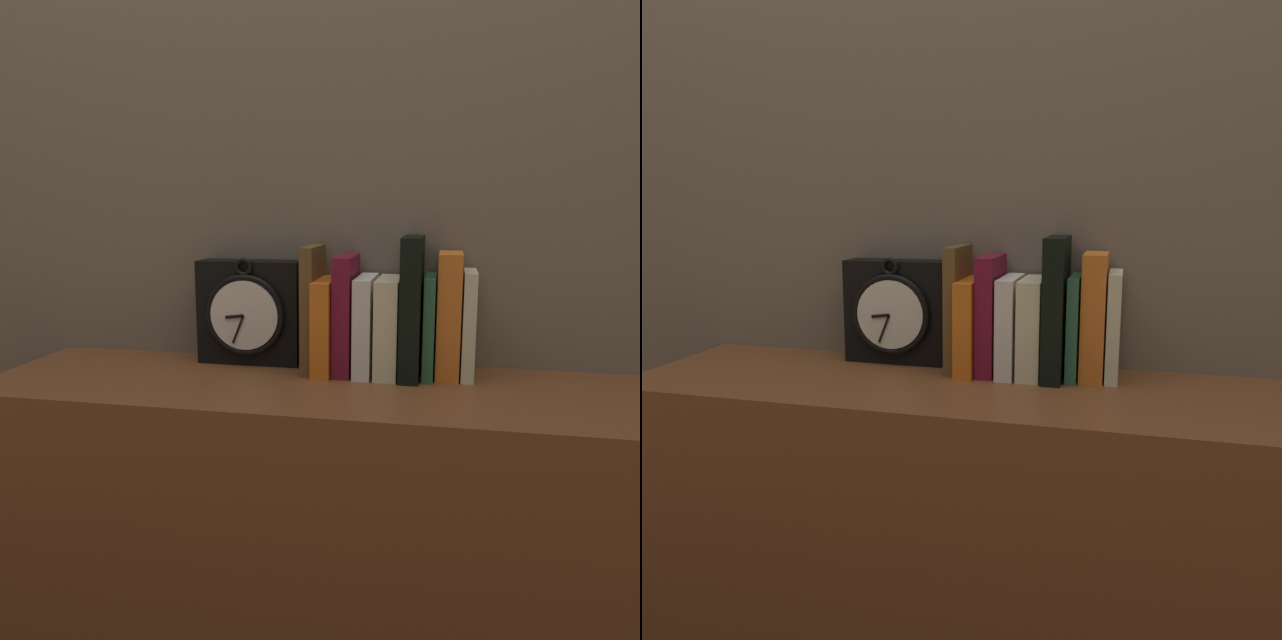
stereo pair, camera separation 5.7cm
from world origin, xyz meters
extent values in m
cube|color=#756656|center=(0.00, 0.20, 1.30)|extent=(6.00, 0.05, 2.60)
cube|color=brown|center=(0.00, 0.00, 0.38)|extent=(1.19, 0.35, 0.75)
cube|color=black|center=(-0.16, 0.13, 0.85)|extent=(0.20, 0.07, 0.20)
torus|color=black|center=(-0.16, 0.09, 0.85)|extent=(0.16, 0.01, 0.16)
cylinder|color=white|center=(-0.16, 0.09, 0.85)|extent=(0.13, 0.01, 0.13)
cube|color=black|center=(-0.18, 0.08, 0.85)|extent=(0.04, 0.00, 0.01)
cube|color=black|center=(-0.18, 0.08, 0.82)|extent=(0.03, 0.00, 0.06)
torus|color=black|center=(-0.16, 0.09, 0.94)|extent=(0.03, 0.01, 0.03)
cube|color=brown|center=(-0.03, 0.10, 0.87)|extent=(0.02, 0.13, 0.23)
cube|color=orange|center=(-0.01, 0.09, 0.84)|extent=(0.03, 0.15, 0.17)
cube|color=maroon|center=(0.03, 0.10, 0.86)|extent=(0.03, 0.13, 0.22)
cube|color=white|center=(0.07, 0.09, 0.84)|extent=(0.03, 0.14, 0.18)
cube|color=beige|center=(0.11, 0.09, 0.84)|extent=(0.04, 0.14, 0.18)
cube|color=black|center=(0.15, 0.09, 0.88)|extent=(0.04, 0.15, 0.25)
cube|color=#2F6946|center=(0.18, 0.10, 0.84)|extent=(0.02, 0.13, 0.18)
cube|color=orange|center=(0.21, 0.11, 0.86)|extent=(0.04, 0.12, 0.22)
cube|color=beige|center=(0.25, 0.11, 0.85)|extent=(0.02, 0.12, 0.19)
camera|label=1|loc=(0.21, -1.02, 1.06)|focal=35.00mm
camera|label=2|loc=(0.26, -1.01, 1.06)|focal=35.00mm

